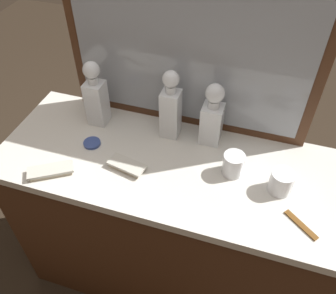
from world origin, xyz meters
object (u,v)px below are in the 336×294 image
at_px(silver_brush_far_right, 51,171).
at_px(silver_brush_center, 127,166).
at_px(crystal_decanter_far_left, 171,110).
at_px(crystal_decanter_right, 212,119).
at_px(crystal_tumbler_far_left, 233,165).
at_px(porcelain_dish, 92,142).
at_px(crystal_decanter_center, 96,99).
at_px(tortoiseshell_comb, 301,225).
at_px(crystal_tumbler_right, 281,183).

bearing_deg(silver_brush_far_right, silver_brush_center, 23.01).
bearing_deg(crystal_decanter_far_left, crystal_decanter_right, 4.18).
relative_size(crystal_tumbler_far_left, silver_brush_center, 0.58).
xyz_separation_m(crystal_tumbler_far_left, porcelain_dish, (-0.57, -0.02, -0.03)).
bearing_deg(crystal_decanter_far_left, crystal_tumbler_far_left, -25.95).
xyz_separation_m(crystal_decanter_right, crystal_decanter_center, (-0.48, -0.03, 0.01)).
bearing_deg(porcelain_dish, crystal_decanter_far_left, 28.96).
bearing_deg(tortoiseshell_comb, crystal_decanter_right, 140.32).
relative_size(silver_brush_center, porcelain_dish, 2.21).
distance_m(crystal_decanter_far_left, crystal_tumbler_right, 0.50).
height_order(crystal_tumbler_far_left, silver_brush_center, crystal_tumbler_far_left).
height_order(crystal_decanter_far_left, silver_brush_far_right, crystal_decanter_far_left).
height_order(crystal_decanter_right, crystal_decanter_center, crystal_decanter_center).
height_order(crystal_decanter_far_left, crystal_tumbler_far_left, crystal_decanter_far_left).
bearing_deg(silver_brush_far_right, crystal_tumbler_right, 12.33).
height_order(crystal_tumbler_far_left, crystal_tumbler_right, crystal_tumbler_far_left).
distance_m(crystal_decanter_right, crystal_tumbler_right, 0.35).
bearing_deg(crystal_decanter_right, crystal_decanter_center, -176.55).
distance_m(crystal_decanter_far_left, tortoiseshell_comb, 0.63).
distance_m(crystal_decanter_right, porcelain_dish, 0.49).
xyz_separation_m(crystal_decanter_far_left, silver_brush_center, (-0.10, -0.24, -0.11)).
relative_size(crystal_decanter_center, tortoiseshell_comb, 2.53).
height_order(crystal_decanter_right, crystal_tumbler_far_left, crystal_decanter_right).
bearing_deg(crystal_decanter_center, crystal_decanter_far_left, 3.06).
xyz_separation_m(silver_brush_center, tortoiseshell_comb, (0.64, -0.06, -0.01)).
bearing_deg(crystal_tumbler_far_left, tortoiseshell_comb, -32.14).
bearing_deg(crystal_tumbler_right, porcelain_dish, 178.94).
distance_m(crystal_tumbler_right, silver_brush_center, 0.56).
distance_m(crystal_decanter_center, tortoiseshell_comb, 0.91).
bearing_deg(porcelain_dish, tortoiseshell_comb, -9.90).
bearing_deg(silver_brush_far_right, crystal_decanter_right, 34.62).
xyz_separation_m(crystal_decanter_center, crystal_tumbler_far_left, (0.60, -0.12, -0.08)).
bearing_deg(tortoiseshell_comb, crystal_tumbler_right, 122.55).
bearing_deg(crystal_tumbler_right, crystal_tumbler_far_left, 169.71).
relative_size(crystal_tumbler_right, tortoiseshell_comb, 0.76).
xyz_separation_m(crystal_decanter_far_left, crystal_decanter_center, (-0.32, -0.02, -0.00)).
bearing_deg(crystal_decanter_right, crystal_decanter_far_left, -175.82).
height_order(crystal_decanter_far_left, porcelain_dish, crystal_decanter_far_left).
bearing_deg(crystal_tumbler_far_left, silver_brush_center, -165.34).
bearing_deg(crystal_tumbler_right, silver_brush_far_right, -167.67).
height_order(crystal_tumbler_far_left, porcelain_dish, crystal_tumbler_far_left).
xyz_separation_m(crystal_tumbler_right, silver_brush_center, (-0.56, -0.07, -0.03)).
bearing_deg(porcelain_dish, crystal_decanter_right, 20.61).
distance_m(crystal_decanter_center, silver_brush_far_right, 0.35).
distance_m(silver_brush_far_right, porcelain_dish, 0.21).
xyz_separation_m(crystal_tumbler_right, silver_brush_far_right, (-0.82, -0.18, -0.03)).
distance_m(crystal_decanter_right, tortoiseshell_comb, 0.50).
height_order(crystal_decanter_right, tortoiseshell_comb, crystal_decanter_right).
xyz_separation_m(crystal_decanter_right, crystal_tumbler_right, (0.29, -0.18, -0.07)).
xyz_separation_m(crystal_decanter_center, porcelain_dish, (0.03, -0.14, -0.11)).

